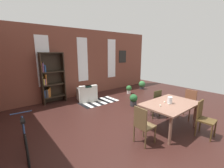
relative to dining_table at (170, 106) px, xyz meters
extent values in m
plane|color=#351A17|center=(-0.19, 0.33, -0.69)|extent=(11.34, 11.34, 0.00)
cube|color=brown|center=(-0.19, 4.75, 0.95)|extent=(8.94, 0.12, 3.28)
cube|color=white|center=(-2.04, 4.68, 1.11)|extent=(0.55, 0.02, 2.13)
cube|color=white|center=(-0.19, 4.68, 1.11)|extent=(0.55, 0.02, 2.13)
cube|color=white|center=(1.66, 4.68, 1.11)|extent=(0.55, 0.02, 2.13)
cube|color=#815B4B|center=(0.00, 0.00, 0.07)|extent=(1.62, 1.09, 0.04)
cylinder|color=#815B4B|center=(-0.71, -0.44, -0.32)|extent=(0.07, 0.07, 0.74)
cylinder|color=#815B4B|center=(0.71, -0.44, -0.32)|extent=(0.07, 0.07, 0.74)
cylinder|color=#815B4B|center=(-0.71, 0.44, -0.32)|extent=(0.07, 0.07, 0.74)
cylinder|color=#815B4B|center=(0.71, 0.44, -0.32)|extent=(0.07, 0.07, 0.74)
cylinder|color=silver|center=(-0.04, 0.00, 0.18)|extent=(0.13, 0.13, 0.19)
cylinder|color=silver|center=(-0.11, 0.12, 0.11)|extent=(0.04, 0.04, 0.04)
cylinder|color=silver|center=(-0.46, 0.03, 0.11)|extent=(0.04, 0.04, 0.05)
cylinder|color=silver|center=(-0.16, -0.04, 0.10)|extent=(0.04, 0.04, 0.03)
cube|color=#34321A|center=(0.36, 0.84, -0.24)|extent=(0.42, 0.42, 0.04)
cube|color=#34321A|center=(0.36, 0.66, 0.01)|extent=(0.38, 0.05, 0.50)
cylinder|color=#34321A|center=(0.55, 1.01, -0.48)|extent=(0.04, 0.04, 0.43)
cylinder|color=#34321A|center=(0.19, 1.03, -0.48)|extent=(0.04, 0.04, 0.43)
cylinder|color=#34321A|center=(0.54, 0.65, -0.48)|extent=(0.04, 0.04, 0.43)
cylinder|color=#34321A|center=(0.18, 0.67, -0.48)|extent=(0.04, 0.04, 0.43)
cube|color=brown|center=(1.11, 0.00, -0.24)|extent=(0.41, 0.41, 0.04)
cube|color=brown|center=(1.29, -0.01, 0.01)|extent=(0.04, 0.38, 0.50)
cylinder|color=brown|center=(0.93, 0.19, -0.48)|extent=(0.04, 0.04, 0.43)
cylinder|color=brown|center=(0.92, -0.17, -0.48)|extent=(0.04, 0.04, 0.43)
cylinder|color=brown|center=(1.29, 0.17, -0.48)|extent=(0.04, 0.04, 0.43)
cylinder|color=brown|center=(1.28, -0.19, -0.48)|extent=(0.04, 0.04, 0.43)
cube|color=#4F3A1C|center=(0.36, -0.84, -0.24)|extent=(0.43, 0.43, 0.04)
cube|color=#4F3A1C|center=(0.35, -0.66, 0.01)|extent=(0.38, 0.06, 0.50)
cylinder|color=#4F3A1C|center=(0.20, -1.04, -0.48)|extent=(0.04, 0.04, 0.43)
cylinder|color=#4F3A1C|center=(0.56, -1.01, -0.48)|extent=(0.04, 0.04, 0.43)
cylinder|color=#4F3A1C|center=(0.17, -0.68, -0.48)|extent=(0.04, 0.04, 0.43)
cylinder|color=#4F3A1C|center=(0.53, -0.65, -0.48)|extent=(0.04, 0.04, 0.43)
cube|color=brown|center=(-1.11, 0.00, -0.24)|extent=(0.41, 0.41, 0.04)
cube|color=brown|center=(-1.29, 0.00, 0.01)|extent=(0.04, 0.38, 0.50)
cylinder|color=brown|center=(-0.93, -0.18, -0.48)|extent=(0.04, 0.04, 0.43)
cylinder|color=brown|center=(-0.92, 0.18, -0.48)|extent=(0.04, 0.04, 0.43)
cylinder|color=brown|center=(-1.29, -0.18, -0.48)|extent=(0.04, 0.04, 0.43)
cylinder|color=brown|center=(-1.28, 0.18, -0.48)|extent=(0.04, 0.04, 0.43)
cube|color=#2D2319|center=(-2.24, 4.47, 0.40)|extent=(0.04, 0.34, 2.18)
cube|color=#2D2319|center=(-1.31, 4.47, 0.40)|extent=(0.04, 0.34, 2.18)
cube|color=#2D2319|center=(-1.77, 4.64, 0.40)|extent=(0.97, 0.01, 2.18)
cube|color=#2D2319|center=(-1.77, 4.47, -0.42)|extent=(0.93, 0.34, 0.04)
cube|color=#284C8C|center=(-2.19, 4.47, -0.24)|extent=(0.05, 0.21, 0.32)
cube|color=#4C4C51|center=(-2.14, 4.47, -0.23)|extent=(0.04, 0.18, 0.34)
cube|color=#4C4C51|center=(-2.09, 4.47, -0.23)|extent=(0.05, 0.28, 0.33)
cube|color=orange|center=(-2.02, 4.47, -0.22)|extent=(0.05, 0.24, 0.37)
cube|color=orange|center=(-1.97, 4.47, -0.19)|extent=(0.03, 0.25, 0.42)
cube|color=#2D2319|center=(-1.77, 4.47, 0.12)|extent=(0.93, 0.34, 0.04)
cube|color=gold|center=(-2.20, 4.47, 0.35)|extent=(0.03, 0.17, 0.40)
cube|color=gold|center=(-2.16, 4.47, 0.28)|extent=(0.05, 0.24, 0.27)
cube|color=#8C4C8C|center=(-2.12, 4.47, 0.28)|extent=(0.03, 0.23, 0.27)
cube|color=orange|center=(-2.08, 4.47, 0.37)|extent=(0.03, 0.23, 0.45)
cube|color=#2D2319|center=(-1.77, 4.47, 0.67)|extent=(0.93, 0.34, 0.04)
cube|color=orange|center=(-2.20, 4.47, 0.91)|extent=(0.03, 0.22, 0.44)
cube|color=#8C4C8C|center=(-2.16, 4.47, 0.87)|extent=(0.03, 0.26, 0.36)
cube|color=#4C4C51|center=(-2.12, 4.47, 0.89)|extent=(0.03, 0.18, 0.41)
cube|color=#284C8C|center=(-2.08, 4.47, 0.83)|extent=(0.05, 0.25, 0.29)
cube|color=#2D2319|center=(-1.77, 4.47, 1.46)|extent=(0.93, 0.34, 0.04)
cube|color=white|center=(-0.51, 3.84, -0.49)|extent=(0.99, 0.99, 0.40)
cube|color=white|center=(-0.60, 3.53, -0.12)|extent=(0.81, 0.37, 0.35)
cube|color=white|center=(-0.18, 3.75, -0.22)|extent=(0.31, 0.73, 0.15)
cube|color=white|center=(-0.84, 3.93, -0.22)|extent=(0.31, 0.73, 0.15)
cube|color=#19382D|center=(-0.60, 3.53, 0.02)|extent=(0.32, 0.24, 0.08)
torus|color=black|center=(-3.51, 0.89, -0.36)|extent=(0.11, 0.71, 0.71)
torus|color=black|center=(-3.41, 1.85, -0.36)|extent=(0.11, 0.71, 0.71)
cylinder|color=#335999|center=(-3.46, 1.37, -0.26)|extent=(0.07, 0.30, 0.84)
cylinder|color=#335999|center=(-3.47, 1.20, -0.08)|extent=(0.04, 0.04, 0.45)
cube|color=black|center=(-3.47, 1.20, 0.16)|extent=(0.10, 0.21, 0.05)
cylinder|color=#335999|center=(-3.42, 1.75, 0.14)|extent=(0.44, 0.07, 0.02)
cylinder|color=#333338|center=(3.10, 3.57, -0.62)|extent=(0.26, 0.26, 0.15)
sphere|color=#387F42|center=(3.10, 3.57, -0.39)|extent=(0.38, 0.38, 0.38)
cylinder|color=#333338|center=(0.59, 1.93, -0.59)|extent=(0.26, 0.26, 0.20)
sphere|color=#235B2D|center=(0.59, 1.93, -0.36)|extent=(0.33, 0.33, 0.33)
cylinder|color=silver|center=(1.77, 3.35, -0.60)|extent=(0.21, 0.21, 0.18)
sphere|color=#2D6B33|center=(1.77, 3.35, -0.39)|extent=(0.29, 0.29, 0.29)
cube|color=black|center=(-1.00, 3.27, -0.69)|extent=(0.17, 0.90, 0.01)
cube|color=white|center=(-0.83, 3.27, -0.69)|extent=(0.17, 0.90, 0.01)
cube|color=black|center=(-0.66, 3.27, -0.69)|extent=(0.17, 0.90, 0.01)
cube|color=white|center=(-0.49, 3.27, -0.69)|extent=(0.17, 0.90, 0.01)
cube|color=black|center=(-0.33, 3.27, -0.69)|extent=(0.17, 0.90, 0.01)
cube|color=white|center=(-0.16, 3.27, -0.69)|extent=(0.17, 0.90, 0.01)
cube|color=black|center=(0.01, 3.27, -0.69)|extent=(0.17, 0.90, 0.01)
cube|color=white|center=(0.18, 3.27, -0.69)|extent=(0.17, 0.90, 0.01)
cube|color=black|center=(0.35, 3.27, -0.69)|extent=(0.17, 0.90, 0.01)
cube|color=white|center=(0.52, 3.27, -0.69)|extent=(0.17, 0.90, 0.01)
cube|color=black|center=(2.51, 4.68, 1.21)|extent=(0.56, 0.03, 0.72)
camera|label=1|loc=(-3.86, -2.09, 1.53)|focal=24.17mm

